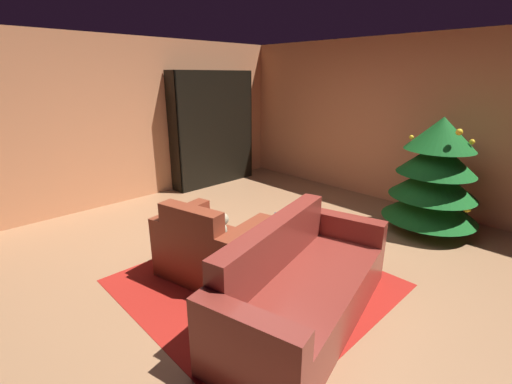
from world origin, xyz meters
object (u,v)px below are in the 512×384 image
(bookshelf_unit, at_px, (217,127))
(book_stack_on_table, at_px, (258,235))
(bottle_on_table, at_px, (275,227))
(decorated_tree, at_px, (435,176))
(coffee_table, at_px, (260,244))
(armchair_red, at_px, (211,249))
(couch_red, at_px, (301,287))

(bookshelf_unit, distance_m, book_stack_on_table, 3.58)
(bottle_on_table, bearing_deg, decorated_tree, 73.08)
(bookshelf_unit, distance_m, decorated_tree, 3.76)
(bookshelf_unit, height_order, coffee_table, bookshelf_unit)
(armchair_red, distance_m, coffee_table, 0.51)
(coffee_table, distance_m, bottle_on_table, 0.23)
(bookshelf_unit, height_order, book_stack_on_table, bookshelf_unit)
(bookshelf_unit, height_order, decorated_tree, bookshelf_unit)
(couch_red, bearing_deg, bottle_on_table, 150.71)
(bookshelf_unit, height_order, bottle_on_table, bookshelf_unit)
(book_stack_on_table, bearing_deg, couch_red, -11.83)
(couch_red, bearing_deg, decorated_tree, 89.03)
(book_stack_on_table, xyz_separation_m, decorated_tree, (0.71, 2.45, 0.26))
(couch_red, distance_m, decorated_tree, 2.63)
(couch_red, relative_size, book_stack_on_table, 8.84)
(armchair_red, bearing_deg, bookshelf_unit, 140.37)
(couch_red, distance_m, coffee_table, 0.70)
(bottle_on_table, bearing_deg, armchair_red, -130.32)
(couch_red, bearing_deg, bookshelf_unit, 151.23)
(coffee_table, distance_m, book_stack_on_table, 0.11)
(decorated_tree, bearing_deg, bookshelf_unit, -171.16)
(coffee_table, relative_size, book_stack_on_table, 2.78)
(couch_red, xyz_separation_m, coffee_table, (-0.67, 0.18, 0.10))
(armchair_red, xyz_separation_m, coffee_table, (0.39, 0.32, 0.08))
(coffee_table, distance_m, decorated_tree, 2.54)
(coffee_table, height_order, bottle_on_table, bottle_on_table)
(bookshelf_unit, xyz_separation_m, couch_red, (3.66, -2.01, -0.76))
(couch_red, relative_size, decorated_tree, 1.40)
(bookshelf_unit, relative_size, book_stack_on_table, 8.63)
(coffee_table, bearing_deg, bookshelf_unit, 148.52)
(coffee_table, relative_size, decorated_tree, 0.44)
(coffee_table, xyz_separation_m, book_stack_on_table, (0.01, -0.04, 0.11))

